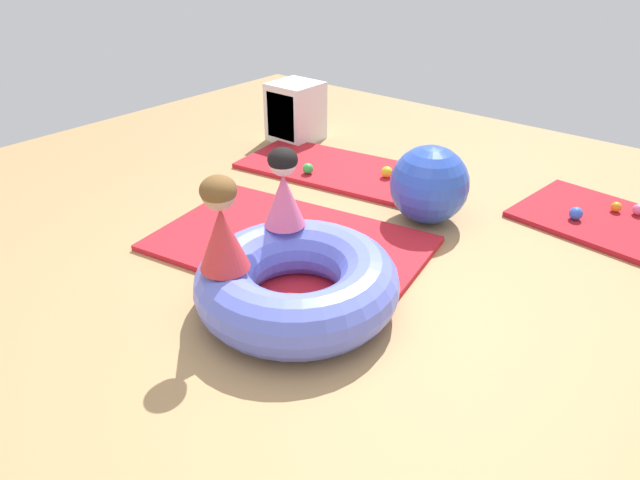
% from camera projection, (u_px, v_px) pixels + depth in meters
% --- Properties ---
extents(ground_plane, '(8.00, 8.00, 0.00)m').
position_uv_depth(ground_plane, '(309.00, 311.00, 3.23)').
color(ground_plane, tan).
extents(gym_mat_far_left, '(1.94, 1.43, 0.04)m').
position_uv_depth(gym_mat_far_left, '(290.00, 243.00, 3.86)').
color(gym_mat_far_left, red).
rests_on(gym_mat_far_left, ground).
extents(gym_mat_center_rear, '(1.93, 1.09, 0.04)m').
position_uv_depth(gym_mat_center_rear, '(345.00, 171.00, 4.97)').
color(gym_mat_center_rear, red).
rests_on(gym_mat_center_rear, ground).
extents(inflatable_cushion, '(1.14, 1.14, 0.34)m').
position_uv_depth(inflatable_cushion, '(297.00, 283.00, 3.18)').
color(inflatable_cushion, '#6070E5').
rests_on(inflatable_cushion, ground).
extents(child_in_pink, '(0.26, 0.26, 0.48)m').
position_uv_depth(child_in_pink, '(284.00, 189.00, 3.31)').
color(child_in_pink, '#E5608E').
rests_on(child_in_pink, inflatable_cushion).
extents(child_in_red, '(0.37, 0.37, 0.51)m').
position_uv_depth(child_in_red, '(222.00, 225.00, 2.88)').
color(child_in_red, red).
rests_on(child_in_red, inflatable_cushion).
extents(play_ball_pink, '(0.08, 0.08, 0.08)m').
position_uv_depth(play_ball_pink, '(639.00, 210.00, 4.17)').
color(play_ball_pink, pink).
rests_on(play_ball_pink, gym_mat_near_left).
extents(play_ball_blue, '(0.09, 0.09, 0.09)m').
position_uv_depth(play_ball_blue, '(576.00, 213.00, 4.10)').
color(play_ball_blue, blue).
rests_on(play_ball_blue, gym_mat_near_left).
extents(play_ball_yellow, '(0.09, 0.09, 0.09)m').
position_uv_depth(play_ball_yellow, '(387.00, 172.00, 4.77)').
color(play_ball_yellow, yellow).
rests_on(play_ball_yellow, gym_mat_center_rear).
extents(play_ball_orange, '(0.08, 0.08, 0.08)m').
position_uv_depth(play_ball_orange, '(616.00, 207.00, 4.22)').
color(play_ball_orange, orange).
rests_on(play_ball_orange, gym_mat_near_left).
extents(play_ball_green, '(0.09, 0.09, 0.09)m').
position_uv_depth(play_ball_green, '(308.00, 169.00, 4.84)').
color(play_ball_green, green).
rests_on(play_ball_green, gym_mat_center_rear).
extents(play_ball_red, '(0.09, 0.09, 0.09)m').
position_uv_depth(play_ball_red, '(248.00, 241.00, 3.75)').
color(play_ball_red, red).
rests_on(play_ball_red, gym_mat_far_left).
extents(exercise_ball_large, '(0.56, 0.56, 0.56)m').
position_uv_depth(exercise_ball_large, '(429.00, 185.00, 4.07)').
color(exercise_ball_large, blue).
rests_on(exercise_ball_large, ground).
extents(storage_cube, '(0.44, 0.44, 0.56)m').
position_uv_depth(storage_cube, '(294.00, 112.00, 5.59)').
color(storage_cube, silver).
rests_on(storage_cube, ground).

